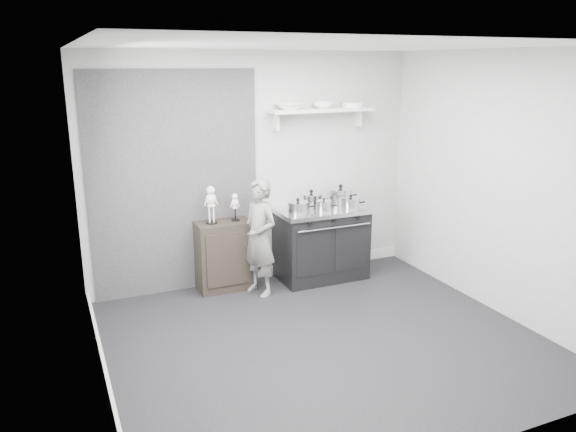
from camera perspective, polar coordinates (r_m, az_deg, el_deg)
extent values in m
plane|color=black|center=(5.50, 3.56, -12.48)|extent=(4.00, 4.00, 0.00)
cube|color=#A0A09E|center=(6.63, -3.37, 4.76)|extent=(4.00, 0.02, 2.70)
cube|color=#A0A09E|center=(3.59, 17.17, -5.19)|extent=(4.00, 0.02, 2.70)
cube|color=#A0A09E|center=(4.49, -19.51, -1.27)|extent=(0.02, 3.60, 2.70)
cube|color=#A0A09E|center=(6.18, 20.55, 3.02)|extent=(0.02, 3.60, 2.70)
cube|color=silver|center=(4.87, 4.10, 16.90)|extent=(4.00, 3.60, 0.02)
cube|color=black|center=(6.38, -11.36, 3.15)|extent=(1.90, 0.02, 2.50)
cube|color=silver|center=(7.35, 4.20, -4.62)|extent=(2.00, 0.03, 0.12)
cube|color=silver|center=(5.00, -17.91, -15.57)|extent=(0.03, 3.60, 0.12)
cube|color=silver|center=(6.74, 3.44, 10.69)|extent=(1.30, 0.26, 0.04)
cube|color=silver|center=(6.58, -1.19, 9.55)|extent=(0.03, 0.12, 0.20)
cube|color=silver|center=(7.08, 7.19, 9.84)|extent=(0.03, 0.12, 0.20)
cube|color=black|center=(6.86, 3.36, -2.94)|extent=(1.04, 0.62, 0.83)
cube|color=silver|center=(6.73, 3.42, 0.63)|extent=(1.10, 0.67, 0.05)
cube|color=black|center=(6.48, 2.64, -3.84)|extent=(0.44, 0.02, 0.54)
cube|color=black|center=(6.71, 6.47, -3.25)|extent=(0.44, 0.02, 0.54)
cylinder|color=silver|center=(6.48, 4.77, -1.19)|extent=(0.94, 0.02, 0.02)
cylinder|color=black|center=(6.33, 2.23, -0.75)|extent=(0.04, 0.03, 0.04)
cylinder|color=black|center=(6.47, 4.72, -0.44)|extent=(0.04, 0.03, 0.04)
cylinder|color=black|center=(6.61, 7.10, -0.15)|extent=(0.04, 0.03, 0.04)
cube|color=black|center=(6.55, -6.52, -4.00)|extent=(0.62, 0.36, 0.81)
imported|color=slate|center=(6.29, -2.91, -2.21)|extent=(0.48, 0.57, 1.34)
cylinder|color=silver|center=(6.47, 1.01, 0.82)|extent=(0.24, 0.24, 0.12)
cylinder|color=silver|center=(6.45, 1.01, 1.40)|extent=(0.24, 0.24, 0.02)
sphere|color=black|center=(6.44, 1.02, 1.65)|extent=(0.04, 0.04, 0.04)
cylinder|color=black|center=(6.53, 2.27, 0.96)|extent=(0.10, 0.02, 0.02)
cylinder|color=silver|center=(6.77, 2.37, 1.60)|extent=(0.26, 0.26, 0.15)
cylinder|color=silver|center=(6.75, 2.38, 2.26)|extent=(0.27, 0.27, 0.02)
sphere|color=black|center=(6.75, 2.38, 2.52)|extent=(0.05, 0.05, 0.05)
cylinder|color=black|center=(6.85, 3.66, 1.73)|extent=(0.10, 0.02, 0.02)
cylinder|color=silver|center=(6.92, 5.34, 1.99)|extent=(0.29, 0.29, 0.18)
cylinder|color=silver|center=(6.90, 5.36, 2.77)|extent=(0.29, 0.29, 0.02)
sphere|color=black|center=(6.89, 5.37, 3.04)|extent=(0.05, 0.05, 0.05)
cylinder|color=black|center=(7.01, 6.65, 2.12)|extent=(0.10, 0.02, 0.02)
cylinder|color=silver|center=(6.72, 6.37, 1.27)|extent=(0.21, 0.21, 0.12)
cylinder|color=silver|center=(6.70, 6.39, 1.81)|extent=(0.22, 0.22, 0.02)
sphere|color=black|center=(6.69, 6.39, 2.03)|extent=(0.04, 0.04, 0.04)
cylinder|color=black|center=(6.79, 7.44, 1.38)|extent=(0.10, 0.02, 0.02)
cylinder|color=silver|center=(6.53, 3.65, 0.93)|extent=(0.17, 0.17, 0.12)
cylinder|color=silver|center=(6.51, 3.66, 1.51)|extent=(0.17, 0.17, 0.02)
sphere|color=black|center=(6.50, 3.66, 1.70)|extent=(0.03, 0.03, 0.03)
cylinder|color=black|center=(6.58, 4.61, 1.04)|extent=(0.10, 0.02, 0.02)
imported|color=white|center=(6.55, 0.09, 11.07)|extent=(0.29, 0.29, 0.07)
imported|color=white|center=(6.74, 3.60, 11.18)|extent=(0.24, 0.24, 0.07)
cylinder|color=white|center=(6.93, 6.56, 11.16)|extent=(0.25, 0.25, 0.06)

